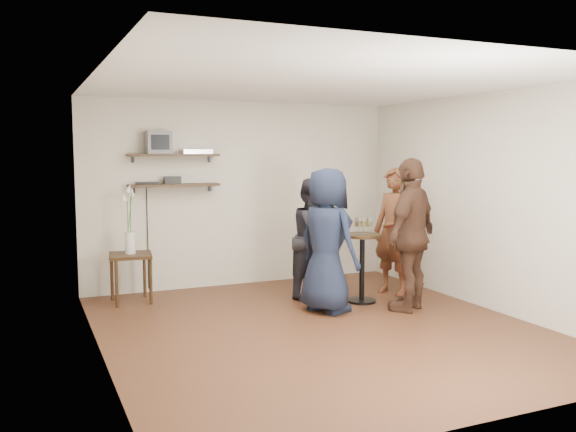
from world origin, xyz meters
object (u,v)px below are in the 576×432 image
object	(u,v)px
radio	(172,180)
person_brown	(411,235)
crt_monitor	(158,142)
dvd_deck	(196,152)
drinks_table	(362,258)
person_dark	(314,238)
side_table	(131,262)
person_navy	(327,240)
person_plaid	(394,231)

from	to	relation	value
radio	person_brown	xyz separation A→B (m)	(2.38, -2.09, -0.61)
crt_monitor	dvd_deck	xyz separation A→B (m)	(0.51, 0.00, -0.12)
drinks_table	person_dark	size ratio (longest dim) A/B	0.56
side_table	person_navy	world-z (taller)	person_navy
person_dark	person_brown	size ratio (longest dim) A/B	0.85
side_table	person_plaid	distance (m)	3.44
drinks_table	person_navy	xyz separation A→B (m)	(-0.62, -0.23, 0.30)
dvd_deck	person_navy	bearing A→B (deg)	-58.07
dvd_deck	radio	xyz separation A→B (m)	(-0.33, 0.00, -0.38)
crt_monitor	person_dark	xyz separation A→B (m)	(1.80, -1.01, -1.24)
person_plaid	person_navy	distance (m)	1.32
dvd_deck	radio	world-z (taller)	dvd_deck
radio	drinks_table	distance (m)	2.72
person_dark	person_plaid	bearing A→B (deg)	-54.66
drinks_table	person_plaid	xyz separation A→B (m)	(0.62, 0.23, 0.29)
dvd_deck	drinks_table	xyz separation A→B (m)	(1.71, -1.52, -1.34)
person_plaid	person_dark	bearing A→B (deg)	-125.34
side_table	person_navy	xyz separation A→B (m)	(2.06, -1.39, 0.34)
side_table	person_navy	distance (m)	2.51
crt_monitor	person_navy	xyz separation A→B (m)	(1.61, -1.75, -1.16)
drinks_table	radio	bearing A→B (deg)	143.37
side_table	person_brown	world-z (taller)	person_brown
dvd_deck	side_table	xyz separation A→B (m)	(-0.97, -0.36, -1.38)
person_dark	radio	bearing A→B (deg)	108.76
radio	side_table	bearing A→B (deg)	-150.27
radio	person_navy	bearing A→B (deg)	-50.88
drinks_table	person_plaid	world-z (taller)	person_plaid
side_table	person_navy	size ratio (longest dim) A/B	0.36
crt_monitor	person_brown	xyz separation A→B (m)	(2.56, -2.09, -1.11)
side_table	drinks_table	xyz separation A→B (m)	(2.68, -1.16, 0.04)
person_plaid	person_brown	xyz separation A→B (m)	(-0.28, -0.80, 0.07)
radio	person_navy	size ratio (longest dim) A/B	0.13
side_table	person_brown	bearing A→B (deg)	-29.80
person_navy	person_dark	bearing A→B (deg)	-35.62
person_plaid	person_brown	world-z (taller)	person_brown
radio	person_plaid	world-z (taller)	person_plaid
person_dark	person_brown	distance (m)	1.32
crt_monitor	person_plaid	bearing A→B (deg)	-24.43
crt_monitor	drinks_table	distance (m)	3.06
drinks_table	person_brown	size ratio (longest dim) A/B	0.48
person_dark	person_navy	size ratio (longest dim) A/B	0.91
side_table	person_dark	xyz separation A→B (m)	(2.26, -0.65, 0.26)
dvd_deck	person_plaid	distance (m)	2.87
crt_monitor	radio	size ratio (longest dim) A/B	1.45
radio	side_table	xyz separation A→B (m)	(-0.63, -0.36, -1.00)
person_dark	person_navy	world-z (taller)	person_navy
drinks_table	person_navy	distance (m)	0.72
crt_monitor	side_table	world-z (taller)	crt_monitor
radio	person_dark	size ratio (longest dim) A/B	0.14
radio	dvd_deck	bearing A→B (deg)	0.00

